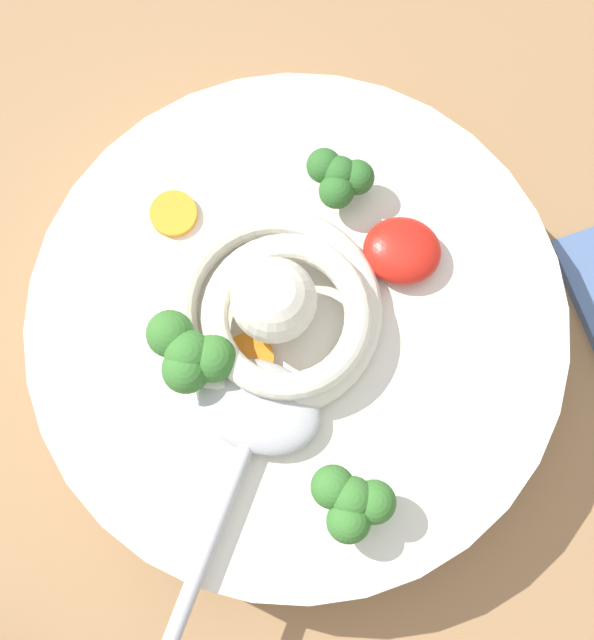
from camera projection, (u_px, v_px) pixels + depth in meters
The scene contains 10 objects.
table_slab at pixel (270, 397), 49.58cm from camera, with size 137.98×137.98×3.75cm, color #936D47.
soup_bowl at pixel (297, 332), 45.63cm from camera, with size 26.94×26.94×5.50cm.
noodle_pile at pixel (277, 310), 41.68cm from camera, with size 11.55×11.32×4.64cm.
soup_spoon at pixel (251, 434), 40.93cm from camera, with size 6.85×17.53×1.60cm.
chili_sauce_dollop at pixel (402, 251), 42.97cm from camera, with size 3.86×3.47×1.74cm, color red.
broccoli_floret_near_spoon at pixel (190, 350), 40.46cm from camera, with size 4.42×3.80×3.49cm.
broccoli_floret_rear at pixel (339, 177), 42.98cm from camera, with size 3.45×2.97×2.73cm.
broccoli_floret_beside_noodles at pixel (352, 502), 39.07cm from camera, with size 3.94×3.39×3.12cm.
carrot_slice_right at pixel (174, 214), 44.12cm from camera, with size 2.39×2.39×0.43cm, color orange.
carrot_slice_left at pixel (249, 359), 42.29cm from camera, with size 2.49×2.49×0.59cm, color orange.
Camera 1 is at (2.67, -7.03, 51.10)cm, focal length 49.10 mm.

